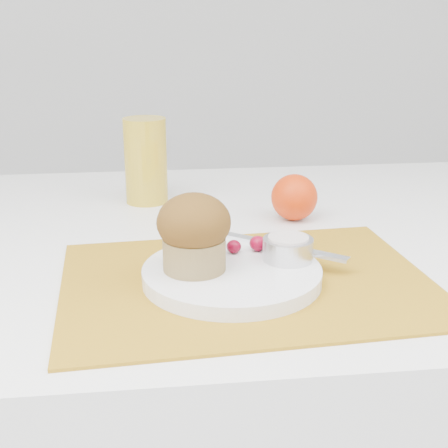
{
  "coord_description": "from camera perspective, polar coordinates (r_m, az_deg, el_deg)",
  "views": [
    {
      "loc": [
        -0.09,
        -0.83,
        1.07
      ],
      "look_at": [
        -0.0,
        -0.06,
        0.8
      ],
      "focal_mm": 50.0,
      "sensor_mm": 36.0,
      "label": 1
    }
  ],
  "objects": [
    {
      "name": "cream",
      "position": [
        0.78,
        5.9,
        -1.36
      ],
      "size": [
        0.07,
        0.07,
        0.01
      ],
      "primitive_type": "cylinder",
      "rotation": [
        0.0,
        0.0,
        0.35
      ],
      "color": "beige",
      "rests_on": "ramekin"
    },
    {
      "name": "table",
      "position": [
        1.12,
        -0.66,
        -19.17
      ],
      "size": [
        1.2,
        0.8,
        0.75
      ],
      "primitive_type": "cube",
      "color": "white",
      "rests_on": "ground"
    },
    {
      "name": "ramekin",
      "position": [
        0.78,
        5.87,
        -2.29
      ],
      "size": [
        0.08,
        0.08,
        0.03
      ],
      "primitive_type": "cylinder",
      "rotation": [
        0.0,
        0.0,
        -0.36
      ],
      "color": "silver",
      "rests_on": "plate"
    },
    {
      "name": "muffin",
      "position": [
        0.74,
        -2.76,
        -0.71
      ],
      "size": [
        0.09,
        0.09,
        0.09
      ],
      "color": "olive",
      "rests_on": "plate"
    },
    {
      "name": "placemat",
      "position": [
        0.77,
        2.11,
        -5.29
      ],
      "size": [
        0.47,
        0.36,
        0.0
      ],
      "primitive_type": "cube",
      "rotation": [
        0.0,
        0.0,
        0.06
      ],
      "color": "#A97717",
      "rests_on": "table"
    },
    {
      "name": "raspberry_near",
      "position": [
        0.8,
        0.9,
        -2.07
      ],
      "size": [
        0.02,
        0.02,
        0.02
      ],
      "primitive_type": "ellipsoid",
      "color": "#540213",
      "rests_on": "plate"
    },
    {
      "name": "orange",
      "position": [
        0.99,
        6.44,
        2.44
      ],
      "size": [
        0.07,
        0.07,
        0.07
      ],
      "primitive_type": "sphere",
      "color": "red",
      "rests_on": "table"
    },
    {
      "name": "plate",
      "position": [
        0.76,
        0.72,
        -4.6
      ],
      "size": [
        0.27,
        0.27,
        0.02
      ],
      "primitive_type": "cylinder",
      "rotation": [
        0.0,
        0.0,
        0.29
      ],
      "color": "white",
      "rests_on": "placemat"
    },
    {
      "name": "raspberry_far",
      "position": [
        0.81,
        3.11,
        -1.78
      ],
      "size": [
        0.02,
        0.02,
        0.02
      ],
      "primitive_type": "ellipsoid",
      "color": "#610217",
      "rests_on": "plate"
    },
    {
      "name": "juice_glass",
      "position": [
        1.08,
        -7.17,
        5.76
      ],
      "size": [
        0.08,
        0.08,
        0.15
      ],
      "primitive_type": "cylinder",
      "rotation": [
        0.0,
        0.0,
        -0.17
      ],
      "color": "gold",
      "rests_on": "table"
    },
    {
      "name": "butter_knife",
      "position": [
        0.82,
        5.42,
        -2.07
      ],
      "size": [
        0.15,
        0.13,
        0.0
      ],
      "primitive_type": "cube",
      "rotation": [
        0.0,
        0.0,
        -0.68
      ],
      "color": "silver",
      "rests_on": "plate"
    }
  ]
}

